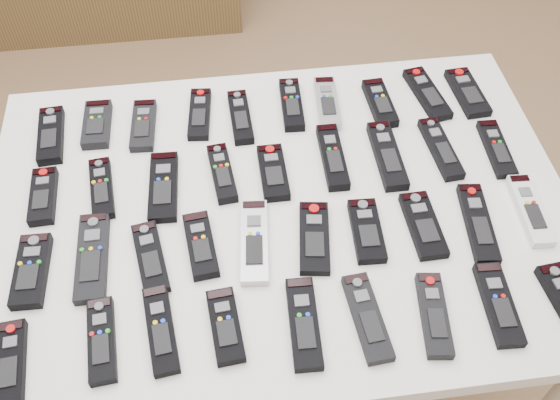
{
  "coord_description": "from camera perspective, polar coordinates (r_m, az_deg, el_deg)",
  "views": [
    {
      "loc": [
        -0.03,
        -0.92,
        1.82
      ],
      "look_at": [
        0.08,
        -0.1,
        0.8
      ],
      "focal_mm": 40.0,
      "sensor_mm": 36.0,
      "label": 1
    }
  ],
  "objects": [
    {
      "name": "ground",
      "position": [
        2.04,
        -2.75,
        -12.21
      ],
      "size": [
        4.0,
        4.0,
        0.0
      ],
      "primitive_type": "plane",
      "color": "#9A764E",
      "rests_on": "ground"
    },
    {
      "name": "table",
      "position": [
        1.38,
        0.0,
        -2.04
      ],
      "size": [
        1.25,
        0.88,
        0.78
      ],
      "color": "white",
      "rests_on": "ground"
    },
    {
      "name": "remote_0",
      "position": [
        1.55,
        -20.22,
        5.57
      ],
      "size": [
        0.06,
        0.18,
        0.02
      ],
      "primitive_type": "cube",
      "rotation": [
        0.0,
        0.0,
        0.06
      ],
      "color": "black",
      "rests_on": "table"
    },
    {
      "name": "remote_1",
      "position": [
        1.54,
        -16.39,
        6.65
      ],
      "size": [
        0.06,
        0.15,
        0.02
      ],
      "primitive_type": "cube",
      "rotation": [
        0.0,
        0.0,
        -0.02
      ],
      "color": "black",
      "rests_on": "table"
    },
    {
      "name": "remote_2",
      "position": [
        1.52,
        -12.38,
        6.68
      ],
      "size": [
        0.06,
        0.16,
        0.02
      ],
      "primitive_type": "cube",
      "rotation": [
        0.0,
        0.0,
        -0.06
      ],
      "color": "black",
      "rests_on": "table"
    },
    {
      "name": "remote_3",
      "position": [
        1.52,
        -7.36,
        7.8
      ],
      "size": [
        0.07,
        0.17,
        0.02
      ],
      "primitive_type": "cube",
      "rotation": [
        0.0,
        0.0,
        -0.1
      ],
      "color": "black",
      "rests_on": "table"
    },
    {
      "name": "remote_4",
      "position": [
        1.5,
        -3.64,
        7.57
      ],
      "size": [
        0.05,
        0.17,
        0.02
      ],
      "primitive_type": "cube",
      "rotation": [
        0.0,
        0.0,
        0.03
      ],
      "color": "black",
      "rests_on": "table"
    },
    {
      "name": "remote_5",
      "position": [
        1.53,
        1.07,
        8.72
      ],
      "size": [
        0.06,
        0.17,
        0.02
      ],
      "primitive_type": "cube",
      "rotation": [
        0.0,
        0.0,
        -0.05
      ],
      "color": "black",
      "rests_on": "table"
    },
    {
      "name": "remote_6",
      "position": [
        1.54,
        4.33,
        8.8
      ],
      "size": [
        0.06,
        0.17,
        0.02
      ],
      "primitive_type": "cube",
      "rotation": [
        0.0,
        0.0,
        -0.07
      ],
      "color": "#B7B7BC",
      "rests_on": "table"
    },
    {
      "name": "remote_7",
      "position": [
        1.56,
        9.12,
        8.74
      ],
      "size": [
        0.06,
        0.16,
        0.02
      ],
      "primitive_type": "cube",
      "rotation": [
        0.0,
        0.0,
        0.04
      ],
      "color": "black",
      "rests_on": "table"
    },
    {
      "name": "remote_8",
      "position": [
        1.61,
        13.3,
        9.43
      ],
      "size": [
        0.08,
        0.19,
        0.02
      ],
      "primitive_type": "cube",
      "rotation": [
        0.0,
        0.0,
        0.15
      ],
      "color": "black",
      "rests_on": "table"
    },
    {
      "name": "remote_9",
      "position": [
        1.64,
        16.76,
        9.39
      ],
      "size": [
        0.07,
        0.17,
        0.02
      ],
      "primitive_type": "cube",
      "rotation": [
        0.0,
        0.0,
        0.06
      ],
      "color": "black",
      "rests_on": "table"
    },
    {
      "name": "remote_10",
      "position": [
        1.43,
        -20.84,
        0.33
      ],
      "size": [
        0.06,
        0.15,
        0.02
      ],
      "primitive_type": "cube",
      "rotation": [
        0.0,
        0.0,
        0.03
      ],
      "color": "black",
      "rests_on": "table"
    },
    {
      "name": "remote_11",
      "position": [
        1.4,
        -15.99,
        1.03
      ],
      "size": [
        0.06,
        0.17,
        0.02
      ],
      "primitive_type": "cube",
      "rotation": [
        0.0,
        0.0,
        0.11
      ],
      "color": "black",
      "rests_on": "table"
    },
    {
      "name": "remote_12",
      "position": [
        1.38,
        -10.61,
        1.21
      ],
      "size": [
        0.07,
        0.19,
        0.02
      ],
      "primitive_type": "cube",
      "rotation": [
        0.0,
        0.0,
        -0.04
      ],
      "color": "black",
      "rests_on": "table"
    },
    {
      "name": "remote_13",
      "position": [
        1.38,
        -5.31,
        2.45
      ],
      "size": [
        0.06,
        0.16,
        0.02
      ],
      "primitive_type": "cube",
      "rotation": [
        0.0,
        0.0,
        0.09
      ],
      "color": "black",
      "rests_on": "table"
    },
    {
      "name": "remote_14",
      "position": [
        1.38,
        -0.63,
        2.53
      ],
      "size": [
        0.06,
        0.15,
        0.02
      ],
      "primitive_type": "cube",
      "rotation": [
        0.0,
        0.0,
        0.0
      ],
      "color": "black",
      "rests_on": "table"
    },
    {
      "name": "remote_15",
      "position": [
        1.41,
        4.83,
        3.96
      ],
      "size": [
        0.05,
        0.19,
        0.02
      ],
      "primitive_type": "cube",
      "rotation": [
        0.0,
        0.0,
        -0.02
      ],
      "color": "black",
      "rests_on": "table"
    },
    {
      "name": "remote_16",
      "position": [
        1.43,
        9.77,
        4.05
      ],
      "size": [
        0.05,
        0.2,
        0.02
      ],
      "primitive_type": "cube",
      "rotation": [
        0.0,
        0.0,
        -0.0
      ],
      "color": "black",
      "rests_on": "table"
    },
    {
      "name": "remote_17",
      "position": [
        1.47,
        14.47,
        4.59
      ],
      "size": [
        0.06,
        0.19,
        0.02
      ],
      "primitive_type": "cube",
      "rotation": [
        0.0,
        0.0,
        0.07
      ],
      "color": "black",
      "rests_on": "table"
    },
    {
      "name": "remote_18",
      "position": [
        1.51,
        19.18,
        4.45
      ],
      "size": [
        0.05,
        0.17,
        0.02
      ],
      "primitive_type": "cube",
      "rotation": [
        0.0,
        0.0,
        -0.05
      ],
      "color": "black",
      "rests_on": "table"
    },
    {
      "name": "remote_19",
      "position": [
        1.32,
        -21.78,
        -6.02
      ],
      "size": [
        0.06,
        0.16,
        0.02
      ],
      "primitive_type": "cube",
      "rotation": [
        0.0,
        0.0,
        -0.03
      ],
      "color": "black",
      "rests_on": "table"
    },
    {
      "name": "remote_20",
      "position": [
        1.3,
        -16.78,
        -5.02
      ],
      "size": [
        0.06,
        0.21,
        0.02
      ],
      "primitive_type": "cube",
      "rotation": [
        0.0,
        0.0,
        -0.0
      ],
      "color": "black",
      "rests_on": "table"
    },
    {
      "name": "remote_21",
      "position": [
        1.27,
        -11.76,
        -5.19
      ],
      "size": [
        0.08,
        0.17,
        0.02
      ],
      "primitive_type": "cube",
      "rotation": [
        0.0,
        0.0,
        0.17
      ],
      "color": "black",
      "rests_on": "table"
    },
    {
      "name": "remote_22",
      "position": [
        1.27,
        -7.26,
        -4.12
      ],
      "size": [
        0.07,
        0.16,
        0.02
      ],
      "primitive_type": "cube",
      "rotation": [
        0.0,
        0.0,
        0.1
      ],
      "color": "black",
      "rests_on": "table"
    },
    {
      "name": "remote_23",
      "position": [
        1.26,
        -2.36,
        -3.81
      ],
      "size": [
        0.07,
        0.2,
        0.02
      ],
      "primitive_type": "cube",
      "rotation": [
        0.0,
        0.0,
        -0.1
      ],
      "color": "#B7B7BC",
      "rests_on": "table"
    },
    {
      "name": "remote_24",
      "position": [
        1.27,
        3.15,
        -3.46
      ],
      "size": [
        0.08,
        0.18,
        0.02
      ],
      "primitive_type": "cube",
      "rotation": [
        0.0,
        0.0,
        -0.15
      ],
      "color": "black",
      "rests_on": "table"
    },
    {
      "name": "remote_25",
      "position": [
        1.29,
        7.93,
        -2.8
      ],
      "size": [
        0.07,
        0.16,
        0.02
      ],
      "primitive_type": "cube",
      "rotation": [
        0.0,
        0.0,
        -0.05
      ],
      "color": "black",
      "rests_on": "table"
    },
    {
      "name": "remote_26",
      "position": [
        1.32,
        12.95,
        -2.25
      ],
      "size": [
        0.06,
        0.16,
        0.02
      ],
      "primitive_type": "cube",
      "rotation": [
        0.0,
        0.0,
        0.02
      ],
      "color": "black",
      "rests_on": "table"
    },
    {
      "name": "remote_27",
      "position": [
        1.35,
        17.65,
        -2.02
      ],
      "size": [
        0.07,
        0.2,
        0.02
      ],
      "primitive_type": "cube",
      "rotation": [
        0.0,
        0.0,
        -0.11
      ],
      "color": "black",
      "rests_on": "table"
    },
    {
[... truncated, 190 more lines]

